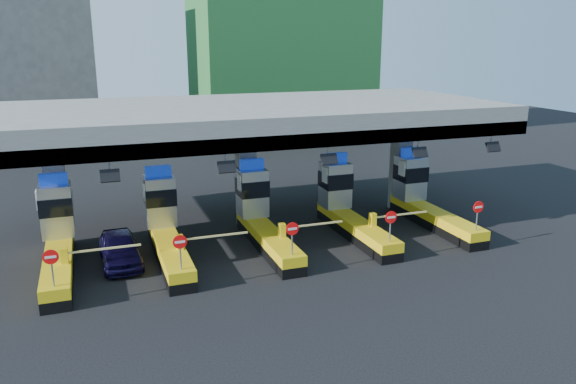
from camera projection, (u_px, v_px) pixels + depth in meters
name	position (u px, v px, depth m)	size (l,w,h in m)	color
ground	(262.00, 242.00, 29.80)	(120.00, 120.00, 0.00)	black
toll_canopy	(246.00, 120.00, 30.80)	(28.00, 12.09, 7.00)	slate
toll_lane_far_left	(58.00, 237.00, 26.43)	(4.43, 8.00, 4.16)	black
toll_lane_left	(165.00, 226.00, 28.06)	(4.43, 8.00, 4.16)	black
toll_lane_center	(260.00, 216.00, 29.69)	(4.43, 8.00, 4.16)	black
toll_lane_right	(346.00, 207.00, 31.31)	(4.43, 8.00, 4.16)	black
toll_lane_far_right	(423.00, 198.00, 32.94)	(4.43, 8.00, 4.16)	black
bg_building_scaffold	(280.00, 4.00, 59.11)	(18.00, 12.00, 28.00)	#1E5926
bg_building_concrete	(19.00, 54.00, 55.60)	(14.00, 10.00, 18.00)	#4C4C49
van	(120.00, 249.00, 26.76)	(1.80, 4.48, 1.53)	black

